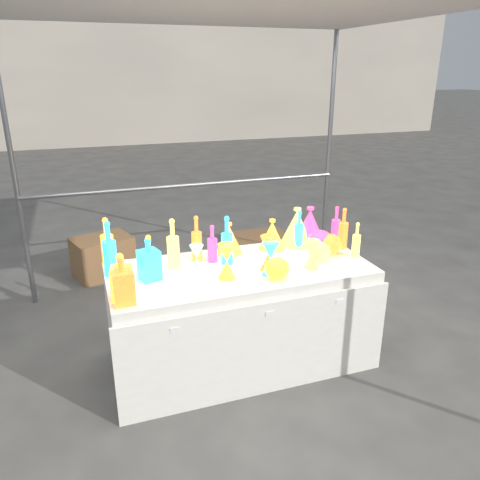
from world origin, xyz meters
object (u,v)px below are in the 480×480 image
object	(u,v)px
bottle_0	(107,241)
decanter_0	(121,276)
globe_0	(277,270)
lampshade_0	(229,238)
display_table	(240,316)
hourglass_0	(269,253)
cardboard_box_closed	(103,256)

from	to	relation	value
bottle_0	decanter_0	size ratio (longest dim) A/B	1.18
globe_0	lampshade_0	size ratio (longest dim) A/B	0.69
bottle_0	display_table	bearing A→B (deg)	-22.92
hourglass_0	cardboard_box_closed	bearing A→B (deg)	116.41
decanter_0	lampshade_0	bearing A→B (deg)	40.67
cardboard_box_closed	globe_0	size ratio (longest dim) A/B	3.46
bottle_0	globe_0	distance (m)	1.19
bottle_0	hourglass_0	xyz separation A→B (m)	(1.02, -0.46, -0.05)
display_table	bottle_0	distance (m)	1.07
display_table	cardboard_box_closed	size ratio (longest dim) A/B	3.25
hourglass_0	lampshade_0	xyz separation A→B (m)	(-0.16, 0.39, -0.00)
bottle_0	lampshade_0	size ratio (longest dim) A/B	1.45
hourglass_0	globe_0	size ratio (longest dim) A/B	1.49
decanter_0	lampshade_0	size ratio (longest dim) A/B	1.23
display_table	lampshade_0	world-z (taller)	lampshade_0
bottle_0	decanter_0	distance (m)	0.57
cardboard_box_closed	hourglass_0	bearing A→B (deg)	-81.65
bottle_0	globe_0	size ratio (longest dim) A/B	2.10
display_table	hourglass_0	bearing A→B (deg)	-30.12
bottle_0	lampshade_0	xyz separation A→B (m)	(0.86, -0.07, -0.05)
hourglass_0	decanter_0	bearing A→B (deg)	-173.81
globe_0	display_table	bearing A→B (deg)	123.23
lampshade_0	cardboard_box_closed	bearing A→B (deg)	127.90
decanter_0	globe_0	bearing A→B (deg)	7.10
globe_0	decanter_0	bearing A→B (deg)	177.39
cardboard_box_closed	bottle_0	size ratio (longest dim) A/B	1.65
cardboard_box_closed	decanter_0	bearing A→B (deg)	-107.25
hourglass_0	bottle_0	bearing A→B (deg)	155.83
cardboard_box_closed	lampshade_0	size ratio (longest dim) A/B	2.39
lampshade_0	globe_0	bearing A→B (deg)	-63.73
decanter_0	globe_0	world-z (taller)	decanter_0
display_table	decanter_0	world-z (taller)	decanter_0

